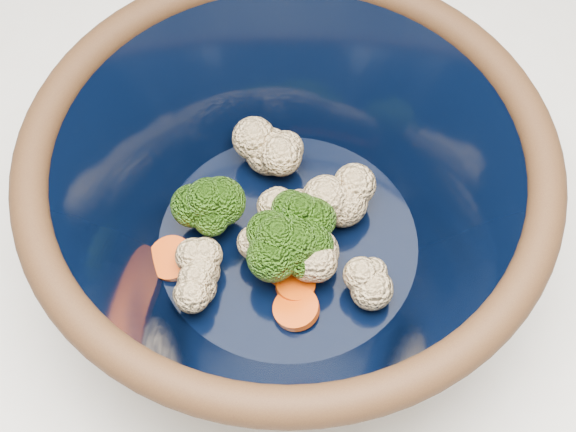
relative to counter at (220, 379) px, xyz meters
name	(u,v)px	position (x,y,z in m)	size (l,w,h in m)	color
counter	(220,379)	(0.00, 0.00, 0.00)	(1.20, 1.20, 0.90)	beige
mixing_bowl	(288,205)	(0.08, -0.09, 0.53)	(0.33, 0.33, 0.14)	black
vegetable_pile	(279,229)	(0.07, -0.09, 0.50)	(0.16, 0.15, 0.05)	#608442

